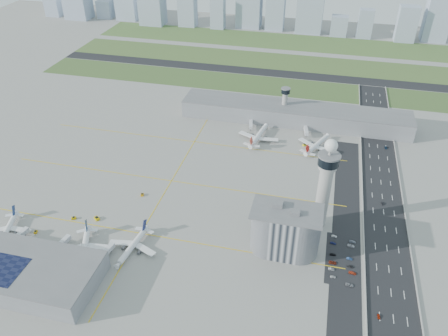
% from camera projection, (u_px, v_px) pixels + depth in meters
% --- Properties ---
extents(ground, '(1000.00, 1000.00, 0.00)m').
position_uv_depth(ground, '(212.00, 214.00, 300.11)').
color(ground, '#9F9D94').
extents(grass_strip_0, '(480.00, 50.00, 0.08)m').
position_uv_depth(grass_strip_0, '(247.00, 83.00, 484.75)').
color(grass_strip_0, '#43602D').
rests_on(grass_strip_0, ground).
extents(grass_strip_1, '(480.00, 60.00, 0.08)m').
position_uv_depth(grass_strip_1, '(259.00, 60.00, 545.00)').
color(grass_strip_1, '#425E2C').
rests_on(grass_strip_1, ground).
extents(grass_strip_2, '(480.00, 70.00, 0.08)m').
position_uv_depth(grass_strip_2, '(269.00, 40.00, 609.27)').
color(grass_strip_2, '#42612E').
rests_on(grass_strip_2, ground).
extents(runway, '(480.00, 22.00, 0.10)m').
position_uv_depth(runway, '(253.00, 71.00, 514.46)').
color(runway, black).
rests_on(runway, ground).
extents(highway, '(28.00, 500.00, 0.10)m').
position_uv_depth(highway, '(386.00, 241.00, 277.55)').
color(highway, black).
rests_on(highway, ground).
extents(barrier_left, '(0.60, 500.00, 1.20)m').
position_uv_depth(barrier_left, '(364.00, 237.00, 279.99)').
color(barrier_left, '#9E9E99').
rests_on(barrier_left, ground).
extents(barrier_right, '(0.60, 500.00, 1.20)m').
position_uv_depth(barrier_right, '(410.00, 245.00, 274.50)').
color(barrier_right, '#9E9E99').
rests_on(barrier_right, ground).
extents(landside_road, '(18.00, 260.00, 0.08)m').
position_uv_depth(landside_road, '(346.00, 246.00, 274.42)').
color(landside_road, black).
rests_on(landside_road, ground).
extents(parking_lot, '(20.00, 44.00, 0.10)m').
position_uv_depth(parking_lot, '(342.00, 259.00, 265.17)').
color(parking_lot, black).
rests_on(parking_lot, ground).
extents(taxiway_line_h_0, '(260.00, 0.60, 0.01)m').
position_uv_depth(taxiway_line_h_0, '(141.00, 233.00, 283.84)').
color(taxiway_line_h_0, yellow).
rests_on(taxiway_line_h_0, ground).
extents(taxiway_line_h_1, '(260.00, 0.60, 0.01)m').
position_uv_depth(taxiway_line_h_1, '(171.00, 181.00, 332.04)').
color(taxiway_line_h_1, yellow).
rests_on(taxiway_line_h_1, ground).
extents(taxiway_line_h_2, '(260.00, 0.60, 0.01)m').
position_uv_depth(taxiway_line_h_2, '(194.00, 142.00, 380.24)').
color(taxiway_line_h_2, yellow).
rests_on(taxiway_line_h_2, ground).
extents(taxiway_line_v, '(0.60, 260.00, 0.01)m').
position_uv_depth(taxiway_line_v, '(171.00, 181.00, 332.04)').
color(taxiway_line_v, yellow).
rests_on(taxiway_line_v, ground).
extents(control_tower, '(14.00, 14.00, 64.50)m').
position_uv_depth(control_tower, '(325.00, 180.00, 272.72)').
color(control_tower, '#ADAAA5').
rests_on(control_tower, ground).
extents(secondary_tower, '(8.60, 8.60, 31.90)m').
position_uv_depth(secondary_tower, '(285.00, 101.00, 404.16)').
color(secondary_tower, '#ADAAA5').
rests_on(secondary_tower, ground).
extents(admin_building, '(42.00, 24.00, 33.50)m').
position_uv_depth(admin_building, '(285.00, 230.00, 263.65)').
color(admin_building, '#B2B2B7').
rests_on(admin_building, ground).
extents(terminal_pier, '(210.00, 32.00, 15.80)m').
position_uv_depth(terminal_pier, '(294.00, 114.00, 406.72)').
color(terminal_pier, gray).
rests_on(terminal_pier, ground).
extents(near_terminal, '(84.00, 42.00, 13.00)m').
position_uv_depth(near_terminal, '(25.00, 272.00, 247.85)').
color(near_terminal, gray).
rests_on(near_terminal, ground).
extents(airplane_near_a, '(39.88, 43.57, 10.17)m').
position_uv_depth(airplane_near_a, '(6.00, 228.00, 280.32)').
color(airplane_near_a, white).
rests_on(airplane_near_a, ground).
extents(airplane_near_b, '(45.81, 49.09, 11.04)m').
position_uv_depth(airplane_near_b, '(84.00, 246.00, 266.19)').
color(airplane_near_b, white).
rests_on(airplane_near_b, ground).
extents(airplane_near_c, '(36.53, 41.49, 10.61)m').
position_uv_depth(airplane_near_c, '(131.00, 244.00, 268.09)').
color(airplane_near_c, white).
rests_on(airplane_near_c, ground).
extents(airplane_far_a, '(43.35, 48.66, 12.09)m').
position_uv_depth(airplane_far_a, '(259.00, 133.00, 380.79)').
color(airplane_far_a, white).
rests_on(airplane_far_a, ground).
extents(airplane_far_b, '(48.72, 51.82, 11.51)m').
position_uv_depth(airplane_far_b, '(318.00, 142.00, 368.77)').
color(airplane_far_b, white).
rests_on(airplane_far_b, ground).
extents(jet_bridge_near_0, '(5.39, 14.31, 5.70)m').
position_uv_depth(jet_bridge_near_0, '(12.00, 244.00, 271.64)').
color(jet_bridge_near_0, silver).
rests_on(jet_bridge_near_0, ground).
extents(jet_bridge_near_1, '(5.39, 14.31, 5.70)m').
position_uv_depth(jet_bridge_near_1, '(55.00, 252.00, 265.76)').
color(jet_bridge_near_1, silver).
rests_on(jet_bridge_near_1, ground).
extents(jet_bridge_near_2, '(5.39, 14.31, 5.70)m').
position_uv_depth(jet_bridge_near_2, '(100.00, 261.00, 259.88)').
color(jet_bridge_near_2, silver).
rests_on(jet_bridge_near_2, ground).
extents(jet_bridge_far_0, '(5.39, 14.31, 5.70)m').
position_uv_depth(jet_bridge_far_0, '(251.00, 122.00, 404.15)').
color(jet_bridge_far_0, silver).
rests_on(jet_bridge_far_0, ground).
extents(jet_bridge_far_1, '(5.39, 14.31, 5.70)m').
position_uv_depth(jet_bridge_far_1, '(305.00, 128.00, 394.36)').
color(jet_bridge_far_1, silver).
rests_on(jet_bridge_far_1, ground).
extents(tug_0, '(2.54, 3.13, 1.58)m').
position_uv_depth(tug_0, '(36.00, 232.00, 283.92)').
color(tug_0, gold).
rests_on(tug_0, ground).
extents(tug_1, '(3.63, 3.19, 1.76)m').
position_uv_depth(tug_1, '(74.00, 218.00, 295.19)').
color(tug_1, '#D6AD00').
rests_on(tug_1, ground).
extents(tug_2, '(4.46, 4.19, 2.14)m').
position_uv_depth(tug_2, '(97.00, 218.00, 294.67)').
color(tug_2, '#E0BA05').
rests_on(tug_2, ground).
extents(tug_3, '(2.67, 3.30, 1.68)m').
position_uv_depth(tug_3, '(142.00, 194.00, 316.65)').
color(tug_3, orange).
rests_on(tug_3, ground).
extents(tug_4, '(3.52, 3.50, 1.71)m').
position_uv_depth(tug_4, '(247.00, 134.00, 390.34)').
color(tug_4, '#D5BB08').
rests_on(tug_4, ground).
extents(tug_5, '(3.67, 3.80, 1.83)m').
position_uv_depth(tug_5, '(304.00, 145.00, 374.36)').
color(tug_5, gold).
rests_on(tug_5, ground).
extents(car_lot_0, '(3.37, 1.50, 1.13)m').
position_uv_depth(car_lot_0, '(333.00, 277.00, 252.75)').
color(car_lot_0, silver).
rests_on(car_lot_0, ground).
extents(car_lot_1, '(3.66, 1.40, 1.19)m').
position_uv_depth(car_lot_1, '(331.00, 269.00, 257.49)').
color(car_lot_1, gray).
rests_on(car_lot_1, ground).
extents(car_lot_2, '(4.70, 2.23, 1.30)m').
position_uv_depth(car_lot_2, '(333.00, 263.00, 261.79)').
color(car_lot_2, maroon).
rests_on(car_lot_2, ground).
extents(car_lot_3, '(3.97, 1.98, 1.11)m').
position_uv_depth(car_lot_3, '(333.00, 255.00, 267.40)').
color(car_lot_3, black).
rests_on(car_lot_3, ground).
extents(car_lot_4, '(3.98, 2.01, 1.30)m').
position_uv_depth(car_lot_4, '(333.00, 243.00, 275.52)').
color(car_lot_4, navy).
rests_on(car_lot_4, ground).
extents(car_lot_5, '(3.58, 1.61, 1.14)m').
position_uv_depth(car_lot_5, '(334.00, 236.00, 280.78)').
color(car_lot_5, silver).
rests_on(car_lot_5, ground).
extents(car_lot_6, '(4.67, 2.41, 1.26)m').
position_uv_depth(car_lot_6, '(350.00, 285.00, 247.64)').
color(car_lot_6, gray).
rests_on(car_lot_6, ground).
extents(car_lot_7, '(4.58, 2.27, 1.28)m').
position_uv_depth(car_lot_7, '(352.00, 273.00, 255.03)').
color(car_lot_7, '#B63319').
rests_on(car_lot_7, ground).
extents(car_lot_8, '(3.76, 1.87, 1.23)m').
position_uv_depth(car_lot_8, '(350.00, 266.00, 259.31)').
color(car_lot_8, '#2B2C2E').
rests_on(car_lot_8, ground).
extents(car_lot_9, '(3.62, 1.50, 1.17)m').
position_uv_depth(car_lot_9, '(349.00, 259.00, 264.50)').
color(car_lot_9, navy).
rests_on(car_lot_9, ground).
extents(car_lot_10, '(4.61, 2.55, 1.22)m').
position_uv_depth(car_lot_10, '(351.00, 246.00, 273.49)').
color(car_lot_10, '#BBBAC2').
rests_on(car_lot_10, ground).
extents(car_lot_11, '(4.41, 1.99, 1.25)m').
position_uv_depth(car_lot_11, '(353.00, 242.00, 276.62)').
color(car_lot_11, gray).
rests_on(car_lot_11, ground).
extents(car_hw_0, '(1.54, 3.36, 1.12)m').
position_uv_depth(car_hw_0, '(379.00, 317.00, 230.12)').
color(car_hw_0, '#931D07').
rests_on(car_hw_0, ground).
extents(car_hw_1, '(1.44, 3.43, 1.10)m').
position_uv_depth(car_hw_1, '(383.00, 203.00, 308.56)').
color(car_hw_1, black).
rests_on(car_hw_1, ground).
extents(car_hw_2, '(2.13, 4.30, 1.17)m').
position_uv_depth(car_hw_2, '(386.00, 148.00, 370.91)').
color(car_hw_2, navy).
rests_on(car_hw_2, ground).
extents(car_hw_4, '(1.84, 3.68, 1.20)m').
position_uv_depth(car_hw_4, '(366.00, 112.00, 425.20)').
color(car_hw_4, gray).
rests_on(car_hw_4, ground).
extents(skyline_bldg_0, '(24.05, 19.24, 26.50)m').
position_uv_depth(skyline_bldg_0, '(54.00, 7.00, 705.41)').
color(skyline_bldg_0, '#9EADC1').
rests_on(skyline_bldg_0, ground).
extents(skyline_bldg_2, '(22.81, 18.25, 26.79)m').
position_uv_depth(skyline_bldg_2, '(105.00, 9.00, 695.18)').
color(skyline_bldg_2, '#9EADC1').
rests_on(skyline_bldg_2, ground).
extents(skyline_bldg_3, '(32.30, 25.84, 36.93)m').
position_uv_depth(skyline_bldg_3, '(128.00, 7.00, 685.71)').
color(skyline_bldg_3, '#9EADC1').
rests_on(skyline_bldg_3, ground).
extents(skyline_bldg_4, '(35.81, 28.65, 60.36)m').
position_uv_depth(skyline_bldg_4, '(152.00, 4.00, 656.72)').
color(skyline_bldg_4, '#9EADC1').
rests_on(skyline_bldg_4, ground).
extents(skyline_bldg_5, '(25.49, 20.39, 66.89)m').
position_uv_depth(skyline_bldg_5, '(187.00, 3.00, 647.83)').
color(skyline_bldg_5, '#9EADC1').
rests_on(skyline_bldg_5, ground).
extents(skyline_bldg_6, '(20.04, 16.03, 45.20)m').
position_uv_depth(skyline_bldg_6, '(218.00, 13.00, 643.22)').
color(skyline_bldg_6, '#9EADC1').
rests_on(skyline_bldg_6, ground).
extents(skyline_bldg_7, '(35.76, 28.61, 61.22)m').
position_uv_depth(skyline_bldg_7, '(249.00, 6.00, 645.50)').
color(skyline_bldg_7, '#9EADC1').
rests_on(skyline_bldg_7, ground).
extents(skyline_bldg_8, '(26.33, 21.06, 83.39)m').
position_uv_depth(skyline_bldg_8, '(276.00, 0.00, 627.15)').
color(skyline_bldg_8, '#9EADC1').
rests_on(skyline_bldg_8, ground).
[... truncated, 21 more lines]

